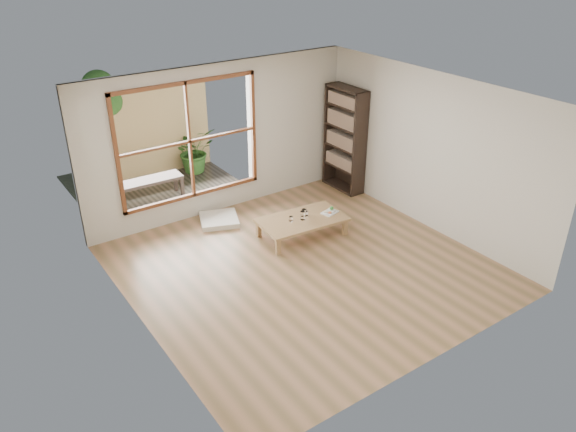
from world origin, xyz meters
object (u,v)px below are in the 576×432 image
Objects in this scene: food_tray at (330,211)px; garden_bench at (146,183)px; low_table at (302,221)px; bookshelf at (345,139)px.

garden_bench reaches higher than food_tray.
garden_bench reaches higher than low_table.
bookshelf reaches higher than low_table.
bookshelf is 3.78m from garden_bench.
low_table is at bearing -56.68° from garden_bench.
low_table is 0.74× the size of bookshelf.
bookshelf is at bearing -22.72° from garden_bench.
food_tray is 3.45m from garden_bench.
bookshelf is at bearing 28.90° from food_tray.
bookshelf is 1.85m from food_tray.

